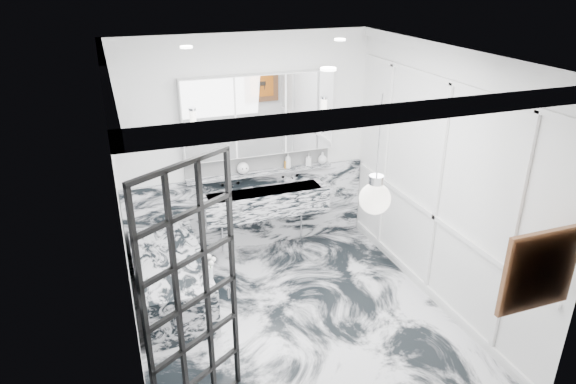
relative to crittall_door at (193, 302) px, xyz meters
name	(u,v)px	position (x,y,z in m)	size (l,w,h in m)	color
floor	(297,324)	(1.17, 0.81, -1.12)	(3.60, 3.60, 0.00)	silver
ceiling	(299,54)	(1.17, 0.81, 1.68)	(3.60, 3.60, 0.00)	white
wall_back	(247,147)	(1.17, 2.61, 0.28)	(3.60, 3.60, 0.00)	white
wall_front	(397,316)	(1.17, -0.99, 0.28)	(3.60, 3.60, 0.00)	white
wall_left	(123,232)	(-0.43, 0.81, 0.28)	(3.60, 3.60, 0.00)	white
wall_right	(440,183)	(2.77, 0.81, 0.28)	(3.60, 3.60, 0.00)	white
marble_clad_back	(249,211)	(1.17, 2.59, -0.60)	(3.18, 0.05, 1.05)	silver
marble_clad_left	(126,238)	(-0.42, 0.81, 0.22)	(0.02, 3.56, 2.68)	silver
panel_molding	(438,192)	(2.75, 0.81, 0.18)	(0.03, 3.40, 2.30)	white
soap_bottle_a	(288,160)	(1.69, 2.52, 0.07)	(0.08, 0.08, 0.21)	#8C5919
soap_bottle_b	(309,159)	(1.97, 2.52, 0.05)	(0.07, 0.07, 0.16)	#4C4C51
soap_bottle_c	(322,158)	(2.17, 2.52, 0.04)	(0.12, 0.12, 0.16)	silver
face_pot	(243,168)	(1.09, 2.52, 0.04)	(0.15, 0.15, 0.15)	white
amber_bottle	(286,165)	(1.65, 2.52, 0.02)	(0.04, 0.04, 0.10)	#8C5919
flower_vase	(209,272)	(0.34, 1.18, -0.51)	(0.08, 0.08, 0.12)	silver
crittall_door	(193,302)	(0.00, 0.00, 0.00)	(0.88, 0.04, 2.25)	black
artwork	(539,270)	(2.37, -0.95, 0.34)	(0.55, 0.05, 0.55)	orange
pendant_light	(375,199)	(1.22, -0.52, 0.90)	(0.22, 0.22, 0.22)	white
trough_sink	(265,202)	(1.32, 2.37, -0.39)	(1.60, 0.45, 0.30)	silver
ledge	(261,173)	(1.32, 2.53, -0.05)	(1.90, 0.14, 0.04)	silver
subway_tile	(259,161)	(1.32, 2.60, 0.08)	(1.90, 0.03, 0.23)	white
mirror_cabinet	(259,115)	(1.32, 2.54, 0.70)	(1.90, 0.16, 1.00)	white
sconce_left	(194,127)	(0.50, 2.44, 0.66)	(0.07, 0.07, 0.40)	white
sconce_right	(324,114)	(2.14, 2.44, 0.66)	(0.07, 0.07, 0.40)	white
bathtub	(171,279)	(-0.01, 1.71, -0.85)	(0.75, 1.65, 0.55)	silver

